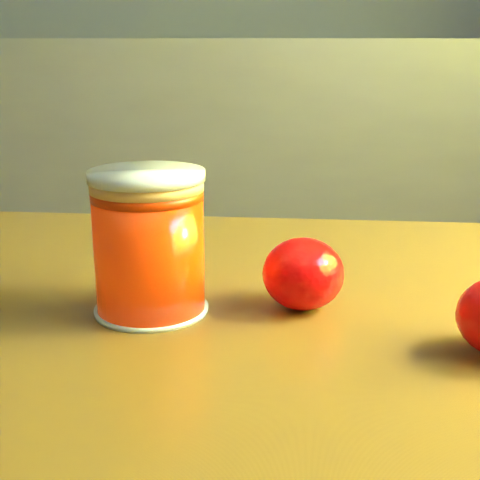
{
  "coord_description": "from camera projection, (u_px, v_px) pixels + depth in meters",
  "views": [
    {
      "loc": [
        0.75,
        -0.37,
        0.88
      ],
      "look_at": [
        0.75,
        0.13,
        0.74
      ],
      "focal_mm": 50.0,
      "sensor_mm": 36.0,
      "label": 1
    }
  ],
  "objects": [
    {
      "name": "orange_front",
      "position": [
        303.0,
        274.0,
        0.52
      ],
      "size": [
        0.08,
        0.08,
        0.06
      ],
      "primitive_type": "ellipsoid",
      "rotation": [
        0.0,
        0.0,
        0.22
      ],
      "color": "#F20C04",
      "rests_on": "table"
    },
    {
      "name": "table",
      "position": [
        324.0,
        428.0,
        0.52
      ],
      "size": [
        0.97,
        0.73,
        0.68
      ],
      "rotation": [
        0.0,
        0.0,
        -0.1
      ],
      "color": "brown",
      "rests_on": "ground"
    },
    {
      "name": "juice_glass",
      "position": [
        149.0,
        243.0,
        0.51
      ],
      "size": [
        0.09,
        0.09,
        0.11
      ],
      "rotation": [
        0.0,
        0.0,
        0.41
      ],
      "color": "#F63004",
      "rests_on": "table"
    }
  ]
}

